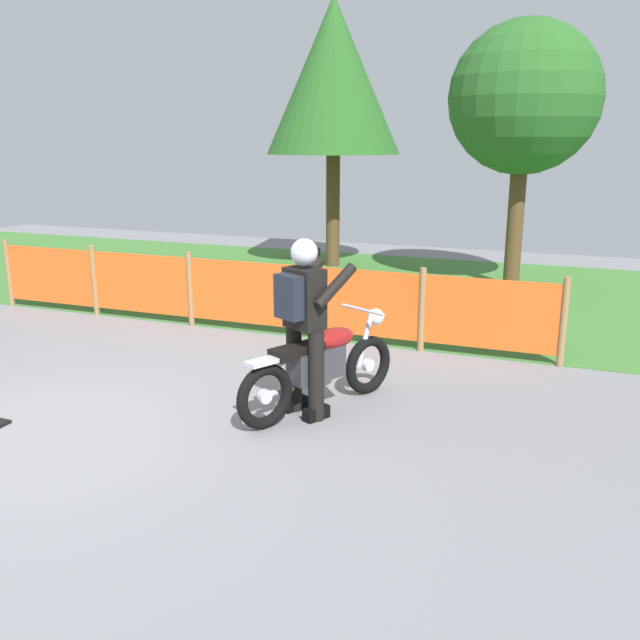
# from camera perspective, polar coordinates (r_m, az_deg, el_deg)

# --- Properties ---
(ground) EXTENTS (24.00, 24.00, 0.02)m
(ground) POSITION_cam_1_polar(r_m,az_deg,el_deg) (6.60, -21.08, -8.89)
(ground) COLOR gray
(grass_verge) EXTENTS (24.00, 6.77, 0.01)m
(grass_verge) POSITION_cam_1_polar(r_m,az_deg,el_deg) (12.37, 0.83, 3.07)
(grass_verge) COLOR #427A33
(grass_verge) RESTS_ON ground
(barrier_fence) EXTENTS (8.30, 0.08, 1.05)m
(barrier_fence) POSITION_cam_1_polar(r_m,az_deg,el_deg) (9.23, -6.52, 2.29)
(barrier_fence) COLOR #997547
(barrier_fence) RESTS_ON ground
(tree_leftmost) EXTENTS (2.65, 2.65, 5.22)m
(tree_leftmost) POSITION_cam_1_polar(r_m,az_deg,el_deg) (14.01, 1.14, 19.73)
(tree_leftmost) COLOR brown
(tree_leftmost) RESTS_ON ground
(tree_near_left) EXTENTS (2.51, 2.51, 4.47)m
(tree_near_left) POSITION_cam_1_polar(r_m,az_deg,el_deg) (12.27, 16.80, 17.34)
(tree_near_left) COLOR brown
(tree_near_left) RESTS_ON ground
(motorcycle_lead) EXTENTS (1.01, 1.78, 0.92)m
(motorcycle_lead) POSITION_cam_1_polar(r_m,az_deg,el_deg) (6.52, 0.07, -3.84)
(motorcycle_lead) COLOR black
(motorcycle_lead) RESTS_ON ground
(rider_lead) EXTENTS (0.70, 0.78, 1.69)m
(rider_lead) POSITION_cam_1_polar(r_m,az_deg,el_deg) (6.24, -1.36, 0.15)
(rider_lead) COLOR black
(rider_lead) RESTS_ON ground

